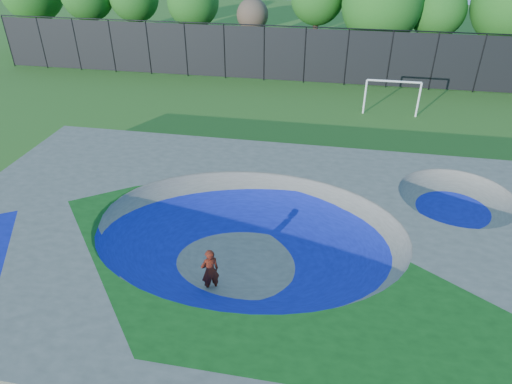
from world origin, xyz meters
TOP-DOWN VIEW (x-y plane):
  - ground at (0.00, 0.00)m, footprint 120.00×120.00m
  - skate_deck at (0.00, 0.00)m, footprint 22.00×14.00m
  - skater at (-0.92, -1.71)m, footprint 0.73×0.69m
  - skateboard at (-0.92, -1.71)m, footprint 0.78×0.59m
  - soccer_goal at (5.91, 15.51)m, footprint 3.33×0.12m
  - fence at (0.00, 21.00)m, footprint 48.09×0.09m
  - treeline at (2.72, 25.65)m, footprint 52.65×6.88m

SIDE VIEW (x-z plane):
  - ground at x=0.00m, z-range 0.00..0.00m
  - skateboard at x=-0.92m, z-range 0.00..0.05m
  - skate_deck at x=0.00m, z-range 0.00..1.50m
  - skater at x=-0.92m, z-range 0.00..1.68m
  - soccer_goal at x=5.91m, z-range 0.43..2.63m
  - fence at x=0.00m, z-range 0.08..4.12m
  - treeline at x=2.72m, z-range 0.95..9.10m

